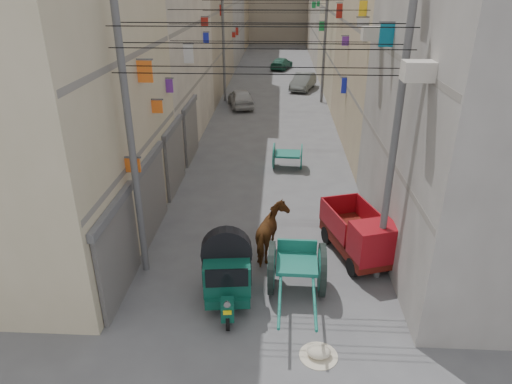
# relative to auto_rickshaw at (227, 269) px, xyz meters

# --- Properties ---
(building_row_left) EXTENTS (8.00, 62.00, 14.00)m
(building_row_left) POSITION_rel_auto_rickshaw_xyz_m (-7.13, 29.45, 5.44)
(building_row_left) COLOR #BEAF90
(building_row_left) RESTS_ON ground
(building_row_right) EXTENTS (8.00, 62.00, 14.00)m
(building_row_right) POSITION_rel_auto_rickshaw_xyz_m (8.86, 29.45, 5.44)
(building_row_right) COLOR gray
(building_row_right) RESTS_ON ground
(shutters_left) EXTENTS (0.18, 14.40, 2.88)m
(shutters_left) POSITION_rel_auto_rickshaw_xyz_m (-3.05, 5.70, 0.47)
(shutters_left) COLOR #46464B
(shutters_left) RESTS_ON ground
(signboards) EXTENTS (8.22, 40.52, 5.67)m
(signboards) POSITION_rel_auto_rickshaw_xyz_m (0.86, 16.98, 2.41)
(signboards) COLOR silver
(signboards) RESTS_ON ground
(ac_units) EXTENTS (0.70, 6.55, 3.35)m
(ac_units) POSITION_rel_auto_rickshaw_xyz_m (4.52, 2.99, 6.41)
(ac_units) COLOR #B9B1A6
(ac_units) RESTS_ON ground
(utility_poles) EXTENTS (7.40, 22.20, 8.00)m
(utility_poles) POSITION_rel_auto_rickshaw_xyz_m (0.87, 12.32, 2.98)
(utility_poles) COLOR #545456
(utility_poles) RESTS_ON ground
(overhead_cables) EXTENTS (7.40, 22.52, 1.12)m
(overhead_cables) POSITION_rel_auto_rickshaw_xyz_m (0.87, 9.72, 5.75)
(overhead_cables) COLOR black
(overhead_cables) RESTS_ON ground
(auto_rickshaw) EXTENTS (1.59, 2.52, 1.73)m
(auto_rickshaw) POSITION_rel_auto_rickshaw_xyz_m (0.00, 0.00, 0.00)
(auto_rickshaw) COLOR black
(auto_rickshaw) RESTS_ON ground
(tonga_cart) EXTENTS (1.69, 3.46, 1.55)m
(tonga_cart) POSITION_rel_auto_rickshaw_xyz_m (1.95, 0.43, -0.21)
(tonga_cart) COLOR black
(tonga_cart) RESTS_ON ground
(mini_truck) EXTENTS (2.23, 3.32, 1.72)m
(mini_truck) POSITION_rel_auto_rickshaw_xyz_m (4.07, 2.09, -0.20)
(mini_truck) COLOR black
(mini_truck) RESTS_ON ground
(second_cart) EXTENTS (1.46, 1.31, 1.23)m
(second_cart) POSITION_rel_auto_rickshaw_xyz_m (1.80, 10.07, -0.36)
(second_cart) COLOR #166152
(second_cart) RESTS_ON ground
(feed_sack) EXTENTS (0.59, 0.47, 0.29)m
(feed_sack) POSITION_rel_auto_rickshaw_xyz_m (2.44, -2.10, -0.87)
(feed_sack) COLOR beige
(feed_sack) RESTS_ON ground
(horse) EXTENTS (1.21, 2.10, 1.67)m
(horse) POSITION_rel_auto_rickshaw_xyz_m (1.20, 2.32, -0.18)
(horse) COLOR brown
(horse) RESTS_ON ground
(distant_car_white) EXTENTS (2.33, 4.04, 1.29)m
(distant_car_white) POSITION_rel_auto_rickshaw_xyz_m (-1.41, 21.63, -0.37)
(distant_car_white) COLOR #B2B2B2
(distant_car_white) RESTS_ON ground
(distant_car_grey) EXTENTS (2.46, 4.21, 1.31)m
(distant_car_grey) POSITION_rel_auto_rickshaw_xyz_m (3.28, 27.57, -0.36)
(distant_car_grey) COLOR #505552
(distant_car_grey) RESTS_ON ground
(distant_car_green) EXTENTS (2.56, 4.08, 1.10)m
(distant_car_green) POSITION_rel_auto_rickshaw_xyz_m (1.48, 37.02, -0.47)
(distant_car_green) COLOR #1B513E
(distant_car_green) RESTS_ON ground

